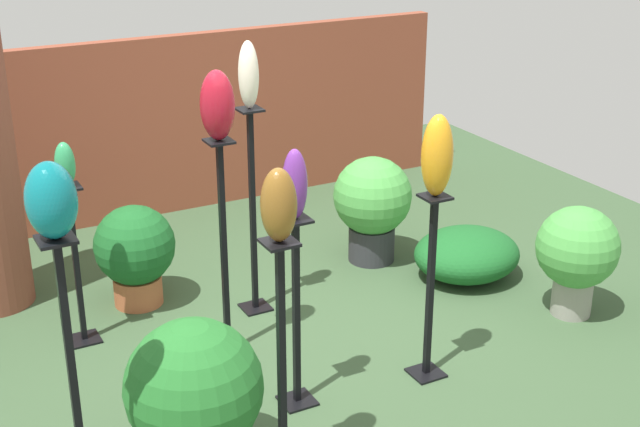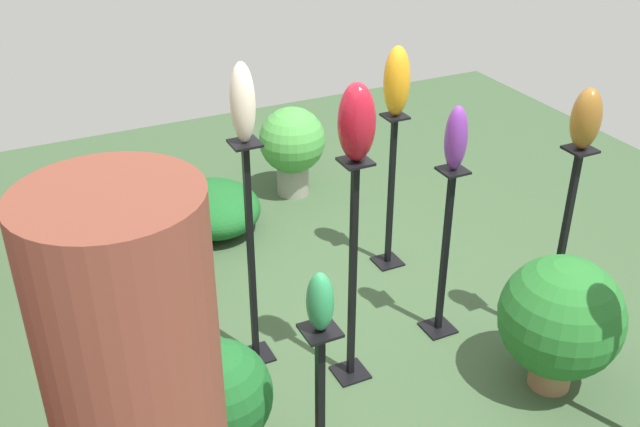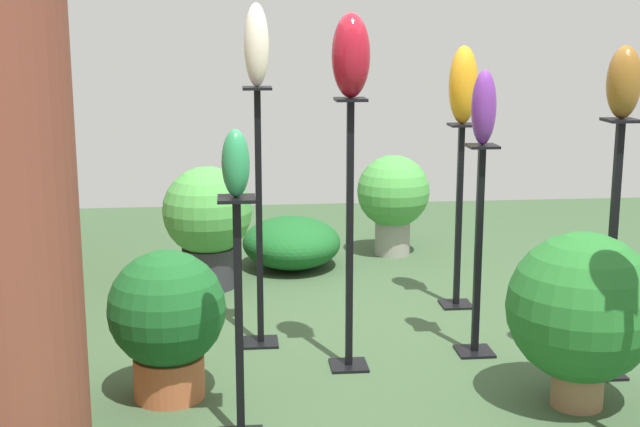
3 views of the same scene
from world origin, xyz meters
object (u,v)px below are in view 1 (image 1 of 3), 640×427
object	(u,v)px
pedestal_amber	(430,296)
potted_plant_near_pillar	(372,202)
potted_plant_front_right	(135,251)
pedestal_bronze	(282,376)
art_vase_ruby	(217,105)
art_vase_violet	(295,184)
art_vase_bronze	(279,205)
art_vase_amber	(437,156)
art_vase_ivory	(249,75)
art_vase_teal	(51,200)
pedestal_teal	(76,403)
pedestal_ruby	(224,259)
potted_plant_walkway_edge	(577,252)
pedestal_jade	(77,273)
pedestal_violet	(296,322)
potted_plant_back_center	(194,389)
pedestal_ivory	(253,220)
art_vase_jade	(65,164)

from	to	relation	value
pedestal_amber	potted_plant_near_pillar	distance (m)	1.73
potted_plant_front_right	pedestal_bronze	bearing A→B (deg)	-88.31
potted_plant_front_right	art_vase_ruby	bearing A→B (deg)	-71.83
pedestal_bronze	art_vase_violet	distance (m)	1.04
art_vase_bronze	art_vase_amber	size ratio (longest dim) A/B	0.74
art_vase_bronze	art_vase_ivory	size ratio (longest dim) A/B	0.81
art_vase_teal	pedestal_teal	bearing A→B (deg)	180.00
pedestal_ruby	pedestal_amber	xyz separation A→B (m)	(0.99, -0.84, -0.12)
pedestal_teal	pedestal_amber	bearing A→B (deg)	9.65
art_vase_amber	potted_plant_walkway_edge	world-z (taller)	art_vase_amber
pedestal_jade	art_vase_ruby	size ratio (longest dim) A/B	2.59
pedestal_amber	pedestal_violet	xyz separation A→B (m)	(-0.85, 0.11, -0.01)
pedestal_teal	art_vase_bronze	size ratio (longest dim) A/B	4.25
pedestal_amber	potted_plant_front_right	world-z (taller)	pedestal_amber
art_vase_violet	potted_plant_back_center	size ratio (longest dim) A/B	0.46
pedestal_violet	potted_plant_near_pillar	distance (m)	2.09
pedestal_teal	potted_plant_front_right	distance (m)	2.37
pedestal_teal	pedestal_ivory	bearing A→B (deg)	45.81
pedestal_jade	pedestal_ruby	bearing A→B (deg)	-36.57
pedestal_jade	pedestal_ruby	distance (m)	1.01
art_vase_violet	potted_plant_front_right	world-z (taller)	art_vase_violet
pedestal_jade	pedestal_ruby	size ratio (longest dim) A/B	0.76
pedestal_bronze	potted_plant_front_right	world-z (taller)	pedestal_bronze
art_vase_ivory	art_vase_amber	bearing A→B (deg)	-65.86
pedestal_amber	art_vase_jade	size ratio (longest dim) A/B	4.16
pedestal_ruby	potted_plant_walkway_edge	distance (m)	2.45
pedestal_bronze	art_vase_ivory	world-z (taller)	art_vase_ivory
art_vase_teal	art_vase_amber	distance (m)	2.27
art_vase_jade	art_vase_amber	bearing A→B (deg)	-38.73
pedestal_violet	potted_plant_near_pillar	xyz separation A→B (m)	(1.44, 1.52, -0.05)
art_vase_ivory	potted_plant_back_center	bearing A→B (deg)	-123.90
potted_plant_walkway_edge	potted_plant_near_pillar	bearing A→B (deg)	118.31
art_vase_teal	art_vase_jade	distance (m)	1.92
pedestal_violet	art_vase_jade	world-z (taller)	art_vase_jade
pedestal_ivory	art_vase_violet	distance (m)	1.41
pedestal_teal	art_vase_ivory	xyz separation A→B (m)	(1.64, 1.68, 1.00)
potted_plant_walkway_edge	pedestal_bronze	bearing A→B (deg)	-165.53
art_vase_bronze	potted_plant_front_right	world-z (taller)	art_vase_bronze
art_vase_bronze	potted_plant_walkway_edge	bearing A→B (deg)	14.47
potted_plant_near_pillar	art_vase_bronze	bearing A→B (deg)	-130.60
art_vase_ivory	art_vase_amber	size ratio (longest dim) A/B	0.92
pedestal_teal	pedestal_ruby	size ratio (longest dim) A/B	1.06
art_vase_teal	art_vase_ruby	xyz separation A→B (m)	(1.23, 1.22, -0.04)
pedestal_amber	art_vase_ivory	world-z (taller)	art_vase_ivory
pedestal_ivory	potted_plant_front_right	bearing A→B (deg)	146.30
art_vase_bronze	art_vase_amber	xyz separation A→B (m)	(1.23, 0.49, -0.09)
art_vase_amber	art_vase_violet	bearing A→B (deg)	172.79
pedestal_violet	art_vase_amber	world-z (taller)	art_vase_amber
pedestal_teal	art_vase_ivory	world-z (taller)	art_vase_ivory
pedestal_violet	art_vase_jade	xyz separation A→B (m)	(-0.94, 1.33, 0.71)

